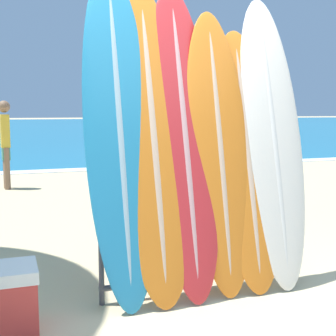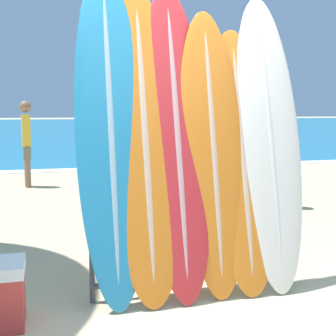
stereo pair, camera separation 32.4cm
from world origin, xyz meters
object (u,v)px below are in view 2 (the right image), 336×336
at_px(surfboard_slot_0, 111,132).
at_px(surfboard_slot_4, 242,159).
at_px(surfboard_rack, 195,234).
at_px(surfboard_slot_1, 145,142).
at_px(surfboard_slot_3, 212,151).
at_px(person_near_water, 266,141).
at_px(person_mid_beach, 26,140).
at_px(surfboard_slot_5, 269,140).
at_px(surfboard_slot_2, 177,139).

distance_m(surfboard_slot_0, surfboard_slot_4, 1.05).
distance_m(surfboard_rack, surfboard_slot_1, 0.81).
bearing_deg(surfboard_slot_3, person_near_water, 56.10).
distance_m(surfboard_slot_1, person_mid_beach, 5.61).
relative_size(surfboard_slot_3, surfboard_slot_4, 1.06).
distance_m(surfboard_slot_5, person_near_water, 3.04).
bearing_deg(person_mid_beach, surfboard_slot_5, -165.27).
xyz_separation_m(surfboard_slot_2, surfboard_slot_3, (0.28, -0.04, -0.09)).
xyz_separation_m(surfboard_slot_3, surfboard_slot_5, (0.49, 0.02, 0.07)).
relative_size(surfboard_slot_0, person_mid_beach, 1.59).
height_order(surfboard_slot_4, person_near_water, surfboard_slot_4).
xyz_separation_m(surfboard_slot_1, surfboard_slot_3, (0.53, -0.03, -0.08)).
height_order(surfboard_slot_2, person_near_water, surfboard_slot_2).
bearing_deg(surfboard_slot_0, surfboard_slot_2, -1.32).
relative_size(surfboard_slot_5, person_mid_beach, 1.49).
distance_m(person_near_water, person_mid_beach, 4.39).
bearing_deg(surfboard_slot_0, surfboard_slot_3, -3.44).
relative_size(surfboard_slot_3, surfboard_slot_5, 0.94).
height_order(surfboard_slot_1, person_mid_beach, surfboard_slot_1).
bearing_deg(person_near_water, surfboard_rack, -125.14).
height_order(surfboard_slot_4, surfboard_slot_5, surfboard_slot_5).
distance_m(surfboard_slot_4, surfboard_slot_5, 0.28).
bearing_deg(surfboard_slot_0, surfboard_slot_1, -3.16).
height_order(surfboard_slot_5, person_near_water, surfboard_slot_5).
relative_size(surfboard_slot_0, surfboard_slot_1, 1.06).
height_order(surfboard_rack, surfboard_slot_5, surfboard_slot_5).
distance_m(surfboard_rack, person_mid_beach, 5.75).
relative_size(surfboard_slot_2, surfboard_slot_3, 1.09).
bearing_deg(surfboard_rack, person_mid_beach, 104.15).
distance_m(surfboard_rack, person_near_water, 3.44).
relative_size(surfboard_rack, surfboard_slot_1, 0.69).
xyz_separation_m(surfboard_rack, surfboard_slot_0, (-0.63, 0.07, 0.79)).
distance_m(surfboard_rack, surfboard_slot_0, 1.01).
height_order(surfboard_slot_4, person_mid_beach, surfboard_slot_4).
bearing_deg(person_near_water, person_mid_beach, 141.07).
bearing_deg(surfboard_rack, surfboard_slot_4, 3.07).
relative_size(surfboard_slot_0, person_near_water, 1.41).
bearing_deg(surfboard_slot_2, surfboard_slot_0, 178.68).
bearing_deg(surfboard_slot_1, surfboard_slot_2, 0.53).
xyz_separation_m(surfboard_slot_4, person_mid_beach, (-1.79, 5.54, -0.17)).
bearing_deg(surfboard_slot_3, surfboard_slot_5, 2.71).
xyz_separation_m(surfboard_slot_5, person_near_water, (1.35, 2.72, -0.20)).
relative_size(surfboard_slot_1, surfboard_slot_4, 1.14).
bearing_deg(surfboard_slot_5, surfboard_slot_3, -177.29).
xyz_separation_m(surfboard_slot_3, surfboard_slot_4, (0.25, -0.00, -0.07)).
xyz_separation_m(surfboard_slot_1, surfboard_slot_5, (1.01, -0.01, -0.01)).
height_order(surfboard_slot_3, person_mid_beach, surfboard_slot_3).
distance_m(surfboard_slot_3, surfboard_slot_5, 0.49).
distance_m(surfboard_slot_1, person_near_water, 3.60).
xyz_separation_m(surfboard_slot_1, surfboard_slot_2, (0.25, 0.00, 0.01)).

